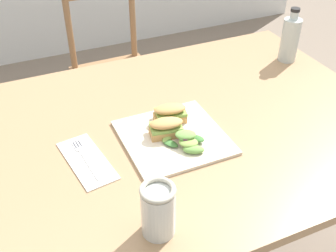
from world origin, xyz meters
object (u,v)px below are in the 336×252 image
sandwich_half_back (170,113)px  sandwich_half_front (166,127)px  chair_wooden_far (114,73)px  mason_jar_iced_tea (158,212)px  dining_table (182,151)px  fork_on_napkin (85,156)px  bottle_cold_brew (290,42)px  plate_lunch (173,137)px

sandwich_half_back → sandwich_half_front: bearing=-122.2°
chair_wooden_far → mason_jar_iced_tea: (-0.28, -1.27, 0.35)m
mason_jar_iced_tea → sandwich_half_back: bearing=62.3°
mason_jar_iced_tea → dining_table: bearing=56.9°
sandwich_half_back → fork_on_napkin: bearing=-169.3°
dining_table → bottle_cold_brew: (0.57, 0.22, 0.19)m
sandwich_half_front → mason_jar_iced_tea: 0.35m
chair_wooden_far → fork_on_napkin: 1.06m
dining_table → sandwich_half_back: size_ratio=12.43×
dining_table → fork_on_napkin: (-0.32, -0.03, 0.12)m
sandwich_half_back → fork_on_napkin: sandwich_half_back is taller
fork_on_napkin → dining_table: bearing=6.0°
sandwich_half_front → fork_on_napkin: (-0.25, 0.01, -0.03)m
plate_lunch → fork_on_napkin: (-0.27, 0.02, 0.00)m
bottle_cold_brew → fork_on_napkin: bearing=-163.8°
chair_wooden_far → sandwich_half_front: chair_wooden_far is taller
plate_lunch → bottle_cold_brew: (0.62, 0.28, 0.07)m
plate_lunch → dining_table: bearing=45.0°
dining_table → plate_lunch: 0.14m
plate_lunch → sandwich_half_back: bearing=73.5°
plate_lunch → sandwich_half_back: 0.09m
fork_on_napkin → mason_jar_iced_tea: 0.34m
dining_table → bottle_cold_brew: size_ratio=6.35×
bottle_cold_brew → plate_lunch: bearing=-155.8°
sandwich_half_front → bottle_cold_brew: bearing=22.6°
plate_lunch → fork_on_napkin: size_ratio=1.59×
sandwich_half_back → fork_on_napkin: (-0.29, -0.05, -0.03)m
fork_on_napkin → bottle_cold_brew: size_ratio=0.88×
sandwich_half_back → bottle_cold_brew: (0.60, 0.20, 0.04)m
plate_lunch → sandwich_half_front: sandwich_half_front is taller
dining_table → sandwich_half_front: sandwich_half_front is taller
sandwich_half_front → fork_on_napkin: bearing=178.0°
sandwich_half_back → mason_jar_iced_tea: mason_jar_iced_tea is taller
dining_table → fork_on_napkin: size_ratio=7.22×
sandwich_half_front → sandwich_half_back: bearing=57.8°
bottle_cold_brew → sandwich_half_front: bearing=-157.4°
chair_wooden_far → bottle_cold_brew: bottle_cold_brew is taller
dining_table → plate_lunch: plate_lunch is taller
sandwich_half_front → chair_wooden_far: bearing=82.7°
dining_table → chair_wooden_far: bearing=86.9°
fork_on_napkin → bottle_cold_brew: bearing=16.2°
chair_wooden_far → sandwich_half_front: size_ratio=8.06×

